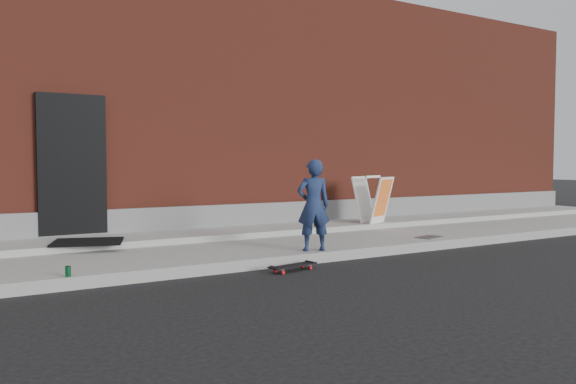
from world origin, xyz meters
TOP-DOWN VIEW (x-y plane):
  - ground at (0.00, 0.00)m, footprint 80.00×80.00m
  - sidewalk at (0.00, 1.50)m, footprint 20.00×3.00m
  - apron at (0.00, 2.40)m, footprint 20.00×1.20m
  - building at (-0.00, 6.99)m, footprint 20.00×8.10m
  - child at (0.22, 0.20)m, footprint 0.56×0.45m
  - skateboard at (-0.42, -0.29)m, footprint 0.73×0.32m
  - pizza_sign at (2.81, 1.99)m, footprint 0.76×0.82m
  - soda_can at (-3.16, 0.05)m, footprint 0.08×0.08m
  - doormat at (-2.57, 2.00)m, footprint 1.17×1.05m
  - utility_plate at (2.73, 0.39)m, footprint 0.53×0.41m

SIDE VIEW (x-z plane):
  - ground at x=0.00m, z-range 0.00..0.00m
  - skateboard at x=-0.42m, z-range 0.03..0.11m
  - sidewalk at x=0.00m, z-range 0.00..0.15m
  - utility_plate at x=2.73m, z-range 0.15..0.16m
  - apron at x=0.00m, z-range 0.15..0.25m
  - soda_can at x=-3.16m, z-range 0.15..0.27m
  - doormat at x=-2.57m, z-range 0.25..0.28m
  - pizza_sign at x=2.81m, z-range 0.25..1.18m
  - child at x=0.22m, z-range 0.15..1.47m
  - building at x=0.00m, z-range 0.00..5.00m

